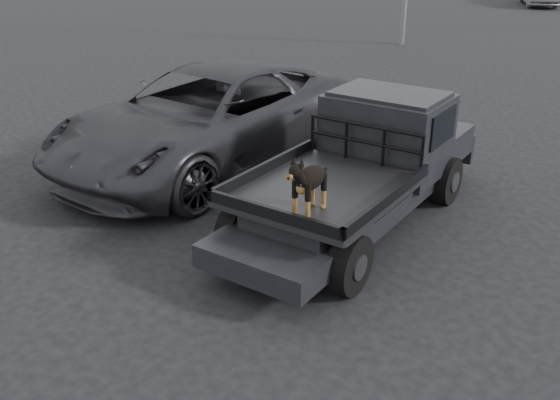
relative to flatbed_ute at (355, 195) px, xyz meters
The scene contains 6 objects.
ground 1.41m from the flatbed_ute, 89.70° to the right, with size 120.00×120.00×0.00m, color black.
flatbed_ute is the anchor object (origin of this frame).
ute_cab 1.31m from the flatbed_ute, 90.00° to the left, with size 1.72×1.30×0.88m, color black, non-canonical shape.
headache_rack 0.76m from the flatbed_ute, 90.00° to the left, with size 1.80×0.08×0.55m, color black, non-canonical shape.
dog 1.90m from the flatbed_ute, 81.88° to the right, with size 0.32×0.60×0.74m, color black, non-canonical shape.
parked_suv 3.51m from the flatbed_ute, 167.58° to the left, with size 2.93×6.36×1.77m, color #2C2C31.
Camera 1 is at (3.78, -6.19, 4.13)m, focal length 40.00 mm.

